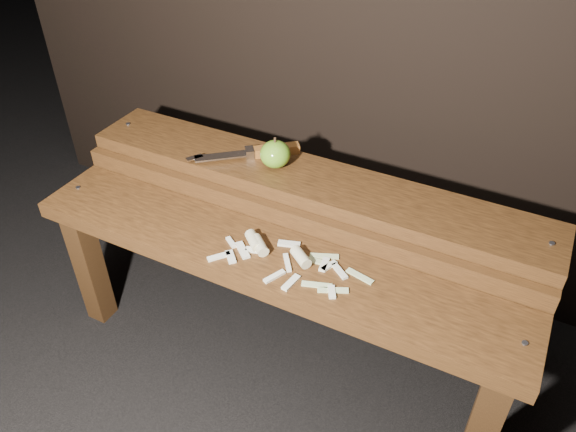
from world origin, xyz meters
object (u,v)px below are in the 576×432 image
at_px(apple, 275,154).
at_px(bench_front_tier, 264,278).
at_px(bench_rear_tier, 307,204).
at_px(knife, 262,152).

bearing_deg(apple, bench_front_tier, -68.32).
height_order(bench_rear_tier, apple, apple).
bearing_deg(apple, knife, 152.69).
relative_size(apple, knife, 0.34).
bearing_deg(apple, bench_rear_tier, -2.69).
xyz_separation_m(bench_front_tier, knife, (-0.14, 0.26, 0.16)).
bearing_deg(knife, bench_rear_tier, -12.34).
distance_m(bench_front_tier, bench_rear_tier, 0.23).
bearing_deg(bench_rear_tier, knife, 167.66).
height_order(bench_front_tier, apple, apple).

